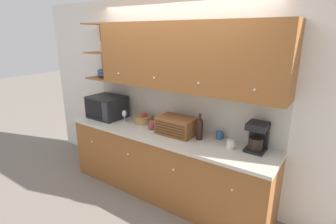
{
  "coord_description": "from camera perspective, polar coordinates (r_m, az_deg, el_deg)",
  "views": [
    {
      "loc": [
        1.86,
        -2.88,
        2.15
      ],
      "look_at": [
        0.0,
        -0.22,
        1.16
      ],
      "focal_mm": 28.0,
      "sensor_mm": 36.0,
      "label": 1
    }
  ],
  "objects": [
    {
      "name": "ground_plane",
      "position": [
        4.05,
        1.81,
        -15.13
      ],
      "size": [
        24.0,
        24.0,
        0.0
      ],
      "primitive_type": "plane",
      "color": "slate"
    },
    {
      "name": "wall_back",
      "position": [
        3.56,
        2.26,
        3.13
      ],
      "size": [
        5.27,
        0.06,
        2.6
      ],
      "color": "white",
      "rests_on": "ground_plane"
    },
    {
      "name": "counter_unit",
      "position": [
        3.6,
        -0.86,
        -11.18
      ],
      "size": [
        2.89,
        0.65,
        0.9
      ],
      "color": "#935628",
      "rests_on": "ground_plane"
    },
    {
      "name": "backsplash_panel",
      "position": [
        3.56,
        1.93,
        1.25
      ],
      "size": [
        2.87,
        0.01,
        0.57
      ],
      "color": "beige",
      "rests_on": "counter_unit"
    },
    {
      "name": "upper_cabinets",
      "position": [
        3.2,
        2.93,
        11.97
      ],
      "size": [
        2.87,
        0.38,
        0.8
      ],
      "color": "#935628",
      "rests_on": "backsplash_panel"
    },
    {
      "name": "microwave",
      "position": [
        4.08,
        -13.17,
        1.09
      ],
      "size": [
        0.51,
        0.43,
        0.33
      ],
      "color": "black",
      "rests_on": "counter_unit"
    },
    {
      "name": "wine_glass",
      "position": [
        3.84,
        -9.52,
        -0.44
      ],
      "size": [
        0.07,
        0.07,
        0.17
      ],
      "color": "silver",
      "rests_on": "counter_unit"
    },
    {
      "name": "fruit_basket",
      "position": [
        3.79,
        -5.4,
        -1.53
      ],
      "size": [
        0.26,
        0.26,
        0.16
      ],
      "color": "#A87F4C",
      "rests_on": "counter_unit"
    },
    {
      "name": "bowl_stack_on_counter",
      "position": [
        3.55,
        -3.25,
        -2.74
      ],
      "size": [
        0.14,
        0.14,
        0.12
      ],
      "color": "#9E473D",
      "rests_on": "counter_unit"
    },
    {
      "name": "bread_box",
      "position": [
        3.32,
        1.79,
        -3.05
      ],
      "size": [
        0.47,
        0.3,
        0.22
      ],
      "color": "brown",
      "rests_on": "counter_unit"
    },
    {
      "name": "wine_bottle",
      "position": [
        3.18,
        6.9,
        -3.48
      ],
      "size": [
        0.08,
        0.08,
        0.32
      ],
      "color": "black",
      "rests_on": "counter_unit"
    },
    {
      "name": "mug_blue_second",
      "position": [
        3.26,
        11.15,
        -4.99
      ],
      "size": [
        0.09,
        0.08,
        0.1
      ],
      "color": "#38669E",
      "rests_on": "counter_unit"
    },
    {
      "name": "mug",
      "position": [
        3.03,
        13.44,
        -6.88
      ],
      "size": [
        0.09,
        0.08,
        0.1
      ],
      "color": "silver",
      "rests_on": "counter_unit"
    },
    {
      "name": "coffee_maker",
      "position": [
        3.02,
        18.85,
        -5.03
      ],
      "size": [
        0.21,
        0.23,
        0.33
      ],
      "color": "black",
      "rests_on": "counter_unit"
    }
  ]
}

